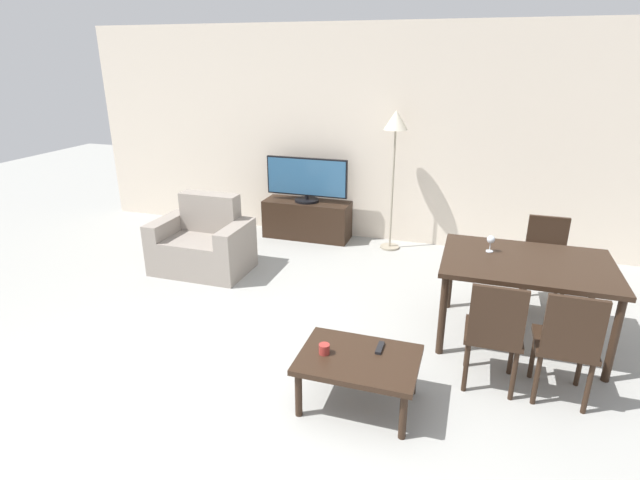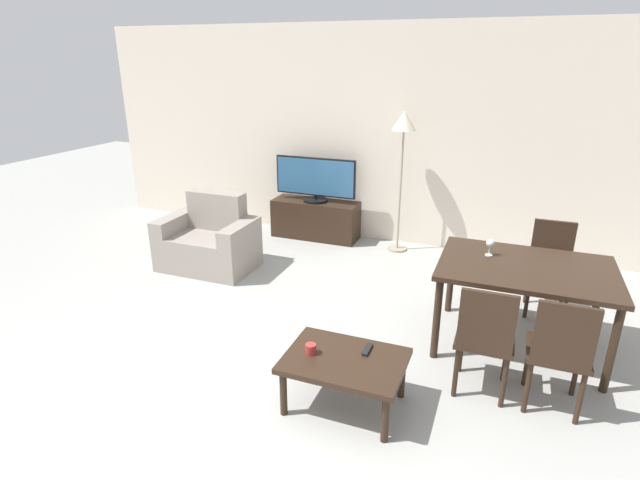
{
  "view_description": "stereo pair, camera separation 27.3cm",
  "coord_description": "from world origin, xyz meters",
  "views": [
    {
      "loc": [
        1.41,
        -2.31,
        2.32
      ],
      "look_at": [
        0.03,
        1.96,
        0.65
      ],
      "focal_mm": 28.0,
      "sensor_mm": 36.0,
      "label": 1
    },
    {
      "loc": [
        1.67,
        -2.22,
        2.32
      ],
      "look_at": [
        0.03,
        1.96,
        0.65
      ],
      "focal_mm": 28.0,
      "sensor_mm": 36.0,
      "label": 2
    }
  ],
  "objects": [
    {
      "name": "tv",
      "position": [
        -0.7,
        3.68,
        0.8
      ],
      "size": [
        1.09,
        0.32,
        0.58
      ],
      "color": "black",
      "rests_on": "tv_stand"
    },
    {
      "name": "wine_glass_left",
      "position": [
        1.57,
        1.92,
        0.84
      ],
      "size": [
        0.07,
        0.07,
        0.15
      ],
      "color": "silver",
      "rests_on": "dining_table"
    },
    {
      "name": "cup_white_near",
      "position": [
        0.53,
        0.51,
        0.42
      ],
      "size": [
        0.08,
        0.08,
        0.07
      ],
      "color": "maroon",
      "rests_on": "coffee_table"
    },
    {
      "name": "dining_chair_near",
      "position": [
        1.64,
        1.01,
        0.48
      ],
      "size": [
        0.4,
        0.4,
        0.87
      ],
      "color": "black",
      "rests_on": "ground_plane"
    },
    {
      "name": "ground_plane",
      "position": [
        0.0,
        0.0,
        0.0
      ],
      "size": [
        18.0,
        18.0,
        0.0
      ],
      "primitive_type": "plane",
      "color": "#9E9E99"
    },
    {
      "name": "remote_primary",
      "position": [
        0.88,
        0.68,
        0.39
      ],
      "size": [
        0.04,
        0.15,
        0.02
      ],
      "color": "black",
      "rests_on": "coffee_table"
    },
    {
      "name": "tv_stand",
      "position": [
        -0.7,
        3.68,
        0.25
      ],
      "size": [
        1.15,
        0.4,
        0.5
      ],
      "color": "black",
      "rests_on": "ground_plane"
    },
    {
      "name": "armchair",
      "position": [
        -1.47,
        2.31,
        0.3
      ],
      "size": [
        1.05,
        0.69,
        0.84
      ],
      "color": "gray",
      "rests_on": "ground_plane"
    },
    {
      "name": "dining_table",
      "position": [
        1.88,
        1.8,
        0.66
      ],
      "size": [
        1.35,
        0.96,
        0.73
      ],
      "color": "black",
      "rests_on": "ground_plane"
    },
    {
      "name": "wall_back",
      "position": [
        0.0,
        3.95,
        1.35
      ],
      "size": [
        7.8,
        0.06,
        2.7
      ],
      "color": "beige",
      "rests_on": "ground_plane"
    },
    {
      "name": "floor_lamp",
      "position": [
        0.43,
        3.63,
        1.46
      ],
      "size": [
        0.28,
        0.28,
        1.72
      ],
      "color": "gray",
      "rests_on": "ground_plane"
    },
    {
      "name": "dining_chair_near_right",
      "position": [
        2.11,
        1.01,
        0.48
      ],
      "size": [
        0.4,
        0.4,
        0.87
      ],
      "color": "black",
      "rests_on": "ground_plane"
    },
    {
      "name": "coffee_table",
      "position": [
        0.77,
        0.54,
        0.33
      ],
      "size": [
        0.82,
        0.59,
        0.38
      ],
      "color": "black",
      "rests_on": "ground_plane"
    },
    {
      "name": "dining_chair_far",
      "position": [
        2.11,
        2.59,
        0.48
      ],
      "size": [
        0.4,
        0.4,
        0.87
      ],
      "color": "black",
      "rests_on": "ground_plane"
    }
  ]
}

